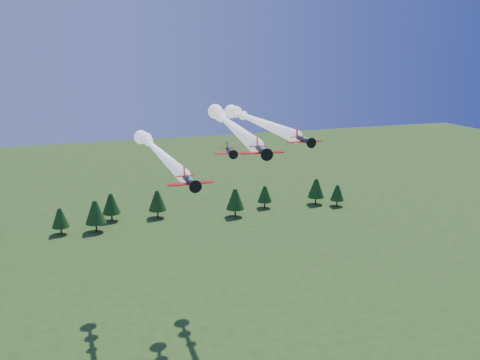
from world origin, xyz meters
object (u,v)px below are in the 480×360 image
object	(u,v)px
plane_right	(253,119)
plane_lead	(229,123)
plane_left	(156,150)
plane_slot	(230,151)

from	to	relation	value
plane_right	plane_lead	bearing A→B (deg)	-131.23
plane_left	plane_right	xyz separation A→B (m)	(23.08, -1.52, 6.10)
plane_lead	plane_left	size ratio (longest dim) A/B	0.99
plane_left	plane_right	bearing A→B (deg)	-3.45
plane_right	plane_left	bearing A→B (deg)	179.00
plane_lead	plane_slot	size ratio (longest dim) A/B	8.08
plane_lead	plane_slot	distance (m)	13.11
plane_lead	plane_right	world-z (taller)	plane_lead
plane_lead	plane_right	distance (m)	13.29
plane_lead	plane_right	size ratio (longest dim) A/B	1.05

